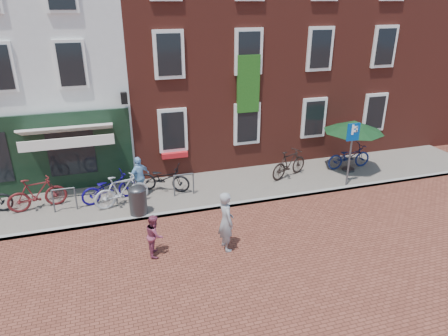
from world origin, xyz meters
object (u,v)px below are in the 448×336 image
object	(u,v)px
woman	(226,221)
cafe_person	(139,177)
litter_bin	(138,199)
bicycle_4	(164,178)
bicycle_1	(37,194)
bicycle_6	(349,156)
bicycle_3	(122,190)
boy	(155,235)
bicycle_2	(109,187)
bicycle_5	(289,164)
parasol	(354,124)
parking_sign	(352,143)

from	to	relation	value
woman	cafe_person	bearing A→B (deg)	21.77
litter_bin	bicycle_4	distance (m)	1.81
woman	bicycle_1	world-z (taller)	woman
cafe_person	bicycle_6	world-z (taller)	cafe_person
cafe_person	bicycle_3	bearing A→B (deg)	2.61
boy	bicycle_2	bearing A→B (deg)	23.62
bicycle_1	bicycle_5	bearing A→B (deg)	-101.54
bicycle_1	bicycle_2	bearing A→B (deg)	-103.59
woman	litter_bin	bearing A→B (deg)	34.52
woman	bicycle_6	xyz separation A→B (m)	(6.58, 3.99, -0.29)
bicycle_6	boy	bearing A→B (deg)	113.89
bicycle_1	bicycle_2	size ratio (longest dim) A/B	0.97
bicycle_3	bicycle_6	distance (m)	9.25
parasol	boy	distance (m)	9.20
parasol	bicycle_1	xyz separation A→B (m)	(-11.81, 0.19, -1.42)
parasol	parking_sign	bearing A→B (deg)	-125.63
boy	bicycle_5	world-z (taller)	same
bicycle_5	cafe_person	bearing A→B (deg)	67.57
boy	bicycle_2	xyz separation A→B (m)	(-1.08, 3.51, -0.01)
bicycle_5	bicycle_3	bearing A→B (deg)	72.01
bicycle_4	bicycle_6	size ratio (longest dim) A/B	1.00
bicycle_1	bicycle_4	bearing A→B (deg)	-99.54
litter_bin	bicycle_3	world-z (taller)	bicycle_3
bicycle_4	litter_bin	bearing A→B (deg)	168.56
parasol	bicycle_4	distance (m)	7.71
parking_sign	cafe_person	xyz separation A→B (m)	(-7.58, 1.31, -0.92)
bicycle_1	bicycle_3	xyz separation A→B (m)	(2.71, -0.59, 0.00)
bicycle_6	bicycle_5	bearing A→B (deg)	93.00
bicycle_5	bicycle_2	bearing A→B (deg)	67.65
boy	bicycle_6	bearing A→B (deg)	-60.32
boy	cafe_person	world-z (taller)	cafe_person
parking_sign	bicycle_6	world-z (taller)	parking_sign
bicycle_3	bicycle_6	xyz separation A→B (m)	(9.23, 0.64, -0.06)
cafe_person	bicycle_6	distance (m)	8.57
parasol	bicycle_4	world-z (taller)	parasol
litter_bin	parasol	xyz separation A→B (m)	(8.64, 1.14, 1.43)
parking_sign	bicycle_4	size ratio (longest dim) A/B	1.26
bicycle_4	bicycle_5	size ratio (longest dim) A/B	1.03
parasol	bicycle_6	bearing A→B (deg)	61.95
bicycle_5	litter_bin	bearing A→B (deg)	79.32
woman	bicycle_5	size ratio (longest dim) A/B	0.96
litter_bin	woman	world-z (taller)	woman
parasol	bicycle_6	world-z (taller)	parasol
parasol	woman	distance (m)	7.55
bicycle_3	bicycle_6	size ratio (longest dim) A/B	0.97
bicycle_5	bicycle_6	bearing A→B (deg)	-110.37
litter_bin	bicycle_4	world-z (taller)	litter_bin
bicycle_5	bicycle_4	bearing A→B (deg)	65.23
boy	bicycle_6	world-z (taller)	boy
parking_sign	bicycle_1	world-z (taller)	parking_sign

